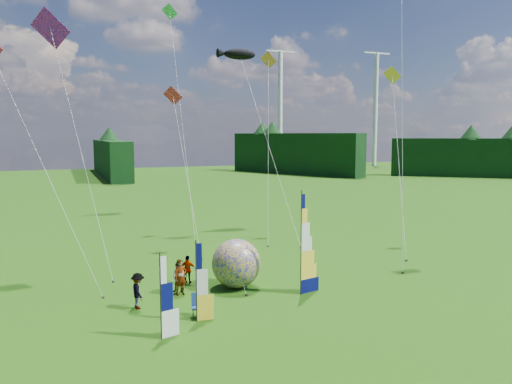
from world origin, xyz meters
name	(u,v)px	position (x,y,z in m)	size (l,w,h in m)	color
ground	(309,321)	(0.00, 0.00, 0.00)	(220.00, 220.00, 0.00)	#2A6F11
treeline_ring	(310,234)	(0.00, 0.00, 4.00)	(210.00, 210.00, 8.00)	black
turbine_left	(375,110)	(70.00, 95.00, 15.00)	(8.00, 1.20, 30.00)	silver
turbine_right	(280,110)	(45.00, 102.00, 15.00)	(8.00, 1.20, 30.00)	silver
feather_banner_main	(301,245)	(1.35, 3.53, 2.67)	(1.43, 0.10, 5.33)	#070A4D
side_banner_left	(196,283)	(-4.73, 1.86, 1.80)	(1.00, 0.10, 3.59)	yellow
side_banner_far	(161,298)	(-6.61, 0.47, 1.75)	(1.03, 0.10, 3.49)	white
bol_inflatable	(236,263)	(-1.38, 5.96, 1.35)	(2.70, 2.70, 2.70)	#0A1298
spectator_a	(180,277)	(-4.54, 5.83, 0.95)	(0.69, 0.45, 1.90)	#66594C
spectator_b	(179,277)	(-4.52, 6.25, 0.82)	(0.80, 0.39, 1.64)	#66594C
spectator_c	(138,291)	(-6.94, 4.53, 0.88)	(1.13, 0.42, 1.76)	#66594C
spectator_d	(188,270)	(-3.69, 7.67, 0.80)	(0.94, 0.38, 1.61)	#66594C
camp_chair	(198,306)	(-4.55, 2.31, 0.55)	(0.64, 0.64, 1.10)	navy
kite_whale	(266,129)	(6.33, 19.96, 8.88)	(3.56, 17.10, 17.76)	black
kite_rainbow_delta	(80,133)	(-8.98, 12.24, 8.51)	(6.85, 9.70, 17.02)	#F81B2F
kite_parafoil	(403,106)	(10.83, 7.77, 10.25)	(7.34, 9.47, 20.49)	#A51B29
small_kite_red	(186,164)	(-1.70, 15.77, 6.29)	(2.72, 8.95, 12.58)	red
small_kite_orange	(268,138)	(5.78, 18.28, 8.09)	(5.65, 9.97, 16.18)	orange
small_kite_yellow	(399,151)	(13.00, 10.82, 7.17)	(6.27, 9.71, 14.33)	yellow
small_kite_pink	(45,159)	(-10.89, 8.85, 7.11)	(7.44, 6.65, 14.22)	#D02D57
small_kite_green	(181,111)	(-0.38, 22.54, 10.41)	(2.95, 12.62, 20.83)	green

